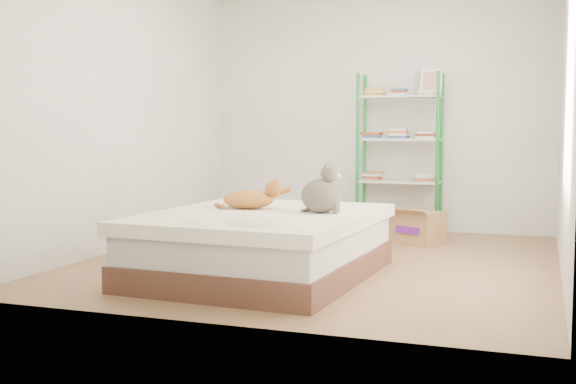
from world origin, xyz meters
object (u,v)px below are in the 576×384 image
at_px(orange_cat, 248,197).
at_px(grey_cat, 321,188).
at_px(shelf_unit, 400,155).
at_px(cardboard_box, 418,227).
at_px(bed, 262,244).
at_px(white_bin, 249,211).

xyz_separation_m(orange_cat, grey_cat, (0.61, -0.07, 0.09)).
distance_m(shelf_unit, cardboard_box, 1.00).
height_order(grey_cat, shelf_unit, shelf_unit).
bearing_deg(bed, white_bin, 117.74).
relative_size(cardboard_box, white_bin, 1.51).
relative_size(bed, shelf_unit, 1.15).
bearing_deg(bed, cardboard_box, 70.29).
bearing_deg(white_bin, shelf_unit, 1.02).
bearing_deg(shelf_unit, bed, -101.31).
distance_m(orange_cat, cardboard_box, 2.14).
xyz_separation_m(bed, orange_cat, (-0.18, 0.17, 0.34)).
bearing_deg(shelf_unit, white_bin, -178.98).
relative_size(bed, cardboard_box, 3.55).
distance_m(bed, grey_cat, 0.61).
bearing_deg(cardboard_box, white_bin, -172.57).
bearing_deg(white_bin, orange_cat, -67.40).
bearing_deg(white_bin, cardboard_box, -17.12).
height_order(cardboard_box, white_bin, cardboard_box).
xyz_separation_m(orange_cat, cardboard_box, (1.02, 1.83, -0.43)).
xyz_separation_m(grey_cat, white_bin, (-1.63, 2.53, -0.50)).
relative_size(orange_cat, white_bin, 1.25).
bearing_deg(bed, grey_cat, 16.42).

